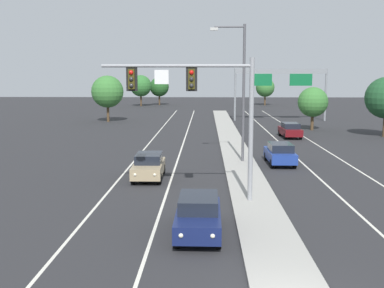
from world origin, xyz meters
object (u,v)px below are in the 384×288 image
at_px(car_receding_darkred, 290,130).
at_px(tree_far_right_a, 313,102).
at_px(car_receding_blue, 280,153).
at_px(tree_far_left_c, 159,87).
at_px(highway_sign_gantry, 281,78).
at_px(tree_far_left_b, 107,92).
at_px(overhead_signal_mast, 203,98).
at_px(street_lamp_median, 241,85).
at_px(car_oncoming_tan, 149,166).
at_px(tree_far_right_c, 265,88).
at_px(tree_far_left_a, 141,86).
at_px(car_oncoming_navy, 198,215).

distance_m(car_receding_darkred, tree_far_right_a, 8.32).
bearing_deg(car_receding_blue, tree_far_left_c, 102.76).
xyz_separation_m(highway_sign_gantry, tree_far_left_b, (-24.56, -2.33, -1.91)).
height_order(overhead_signal_mast, street_lamp_median, street_lamp_median).
bearing_deg(tree_far_left_b, tree_far_left_c, 84.79).
bearing_deg(tree_far_left_b, overhead_signal_mast, -71.98).
distance_m(car_receding_darkred, tree_far_left_c, 58.12).
bearing_deg(car_oncoming_tan, tree_far_right_c, 77.41).
height_order(car_receding_blue, tree_far_right_a, tree_far_right_a).
bearing_deg(street_lamp_median, tree_far_right_a, 64.55).
bearing_deg(tree_far_left_c, tree_far_right_a, -64.24).
bearing_deg(street_lamp_median, tree_far_left_b, 117.90).
distance_m(car_receding_darkred, highway_sign_gantry, 19.58).
bearing_deg(tree_far_right_c, car_receding_darkred, -94.39).
relative_size(tree_far_left_a, tree_far_right_a, 1.29).
xyz_separation_m(street_lamp_median, tree_far_left_c, (-12.88, 69.27, -1.77)).
bearing_deg(tree_far_right_a, car_oncoming_tan, -121.19).
bearing_deg(car_receding_blue, tree_far_left_b, 121.55).
bearing_deg(tree_far_left_a, highway_sign_gantry, -52.47).
distance_m(car_oncoming_tan, car_receding_blue, 10.38).
bearing_deg(car_oncoming_tan, tree_far_left_c, 95.14).
relative_size(overhead_signal_mast, tree_far_left_c, 1.23).
distance_m(street_lamp_median, car_receding_darkred, 16.61).
distance_m(tree_far_right_a, tree_far_right_c, 47.73).
bearing_deg(tree_far_left_c, overhead_signal_mast, -82.78).
xyz_separation_m(overhead_signal_mast, car_receding_blue, (5.62, 10.59, -4.52)).
bearing_deg(tree_far_left_b, car_oncoming_navy, -73.89).
bearing_deg(overhead_signal_mast, tree_far_left_b, 108.02).
xyz_separation_m(overhead_signal_mast, tree_far_right_c, (13.25, 80.25, -1.44)).
bearing_deg(tree_far_right_c, street_lamp_median, -98.67).
xyz_separation_m(car_oncoming_tan, tree_far_left_a, (-10.31, 70.90, 3.51)).
xyz_separation_m(tree_far_right_a, tree_far_right_c, (0.34, 47.72, 0.54)).
relative_size(car_receding_blue, tree_far_right_c, 0.75).
relative_size(car_oncoming_navy, car_receding_blue, 1.00).
distance_m(tree_far_left_b, tree_far_right_c, 46.76).
relative_size(street_lamp_median, car_receding_darkred, 2.22).
bearing_deg(tree_far_left_c, tree_far_left_a, -132.28).
bearing_deg(tree_far_left_c, car_oncoming_navy, -83.28).
relative_size(car_oncoming_tan, car_receding_darkred, 1.00).
relative_size(car_oncoming_navy, car_oncoming_tan, 1.00).
height_order(street_lamp_median, tree_far_left_b, street_lamp_median).
xyz_separation_m(car_receding_darkred, tree_far_left_c, (-19.23, 54.75, 3.21)).
bearing_deg(car_receding_darkred, tree_far_left_c, 109.35).
distance_m(car_oncoming_tan, car_receding_darkred, 23.64).
distance_m(car_oncoming_navy, car_oncoming_tan, 10.90).
height_order(car_oncoming_tan, tree_far_left_b, tree_far_left_b).
height_order(tree_far_right_a, tree_far_right_c, tree_far_right_c).
bearing_deg(tree_far_left_a, car_oncoming_navy, -80.49).
height_order(car_oncoming_navy, car_receding_darkred, same).
height_order(car_receding_blue, highway_sign_gantry, highway_sign_gantry).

